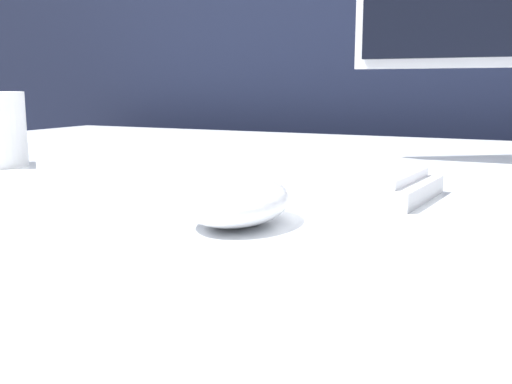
% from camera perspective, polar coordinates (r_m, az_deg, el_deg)
% --- Properties ---
extents(partition_panel, '(5.00, 0.03, 1.10)m').
position_cam_1_polar(partition_panel, '(1.34, 18.03, -3.09)').
color(partition_panel, black).
rests_on(partition_panel, ground_plane).
extents(computer_mouse_near, '(0.08, 0.10, 0.03)m').
position_cam_1_polar(computer_mouse_near, '(0.43, -1.74, -0.87)').
color(computer_mouse_near, white).
rests_on(computer_mouse_near, desk).
extents(keyboard, '(0.43, 0.15, 0.02)m').
position_cam_1_polar(keyboard, '(0.62, -3.45, 2.00)').
color(keyboard, silver).
rests_on(keyboard, desk).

